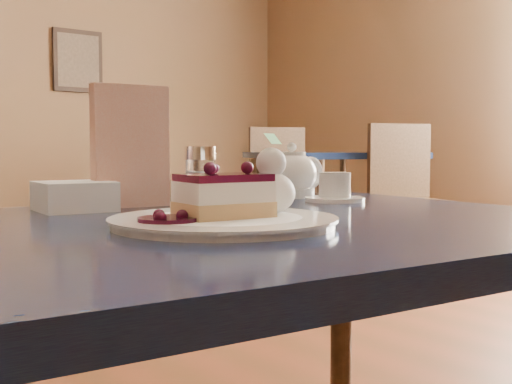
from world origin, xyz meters
TOP-DOWN VIEW (x-y plane):
  - main_table at (-0.02, 0.19)m, footprint 1.24×0.89m
  - dessert_plate at (-0.02, 0.14)m, footprint 0.30×0.30m
  - cheesecake_slice at (-0.02, 0.14)m, footprint 0.12×0.09m
  - whipped_cream at (0.06, 0.14)m, footprint 0.07×0.07m
  - berry_sauce at (-0.11, 0.14)m, footprint 0.08×0.08m
  - tea_set at (0.38, 0.44)m, footprint 0.16×0.24m
  - menu_card at (0.01, 0.47)m, footprint 0.14×0.04m
  - sugar_shaker at (0.14, 0.45)m, footprint 0.06×0.06m
  - napkin_stack at (-0.10, 0.47)m, footprint 0.13×0.13m
  - bg_table_far_right at (2.71, 2.68)m, footprint 1.28×1.94m

SIDE VIEW (x-z plane):
  - bg_table_far_right at x=2.71m, z-range -0.57..0.72m
  - main_table at x=-0.02m, z-range 0.29..1.02m
  - dessert_plate at x=-0.02m, z-range 0.73..0.74m
  - berry_sauce at x=-0.11m, z-range 0.74..0.75m
  - napkin_stack at x=-0.10m, z-range 0.73..0.78m
  - cheesecake_slice at x=-0.02m, z-range 0.74..0.80m
  - whipped_cream at x=0.06m, z-range 0.74..0.80m
  - tea_set at x=0.38m, z-range 0.72..0.82m
  - sugar_shaker at x=0.14m, z-range 0.73..0.84m
  - menu_card at x=0.01m, z-range 0.73..0.94m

